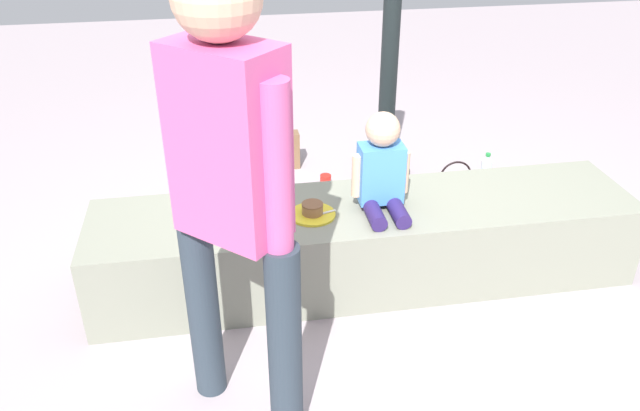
% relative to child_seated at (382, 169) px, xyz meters
% --- Properties ---
extents(ground_plane, '(12.00, 12.00, 0.00)m').
position_rel_child_seated_xyz_m(ground_plane, '(-0.06, 0.03, -0.64)').
color(ground_plane, '#A09398').
extents(concrete_ledge, '(2.68, 0.59, 0.43)m').
position_rel_child_seated_xyz_m(concrete_ledge, '(-0.06, 0.03, -0.43)').
color(concrete_ledge, gray).
rests_on(concrete_ledge, ground_plane).
extents(child_seated, '(0.28, 0.32, 0.48)m').
position_rel_child_seated_xyz_m(child_seated, '(0.00, 0.00, 0.00)').
color(child_seated, '#2B1D55').
rests_on(child_seated, concrete_ledge).
extents(adult_standing, '(0.41, 0.40, 1.73)m').
position_rel_child_seated_xyz_m(adult_standing, '(-0.71, -0.74, 0.40)').
color(adult_standing, '#2B3741').
rests_on(adult_standing, ground_plane).
extents(cake_plate, '(0.22, 0.22, 0.07)m').
position_rel_child_seated_xyz_m(cake_plate, '(-0.33, -0.01, -0.19)').
color(cake_plate, yellow).
rests_on(cake_plate, concrete_ledge).
extents(gift_bag, '(0.22, 0.12, 0.37)m').
position_rel_child_seated_xyz_m(gift_bag, '(-0.77, 0.79, -0.48)').
color(gift_bag, '#4C99E0').
rests_on(gift_bag, ground_plane).
extents(railing_post, '(0.36, 0.36, 1.26)m').
position_rel_child_seated_xyz_m(railing_post, '(0.35, 1.17, -0.16)').
color(railing_post, black).
rests_on(railing_post, ground_plane).
extents(water_bottle_near_gift, '(0.07, 0.07, 0.18)m').
position_rel_child_seated_xyz_m(water_bottle_near_gift, '(-0.86, 0.53, -0.56)').
color(water_bottle_near_gift, silver).
rests_on(water_bottle_near_gift, ground_plane).
extents(water_bottle_far_side, '(0.07, 0.07, 0.22)m').
position_rel_child_seated_xyz_m(water_bottle_far_side, '(0.97, 0.92, -0.54)').
color(water_bottle_far_side, silver).
rests_on(water_bottle_far_side, ground_plane).
extents(party_cup_red, '(0.07, 0.07, 0.10)m').
position_rel_child_seated_xyz_m(party_cup_red, '(-0.08, 1.04, -0.59)').
color(party_cup_red, red).
rests_on(party_cup_red, ground_plane).
extents(handbag_black_leather, '(0.27, 0.12, 0.29)m').
position_rel_child_seated_xyz_m(handbag_black_leather, '(0.67, 0.71, -0.54)').
color(handbag_black_leather, black).
rests_on(handbag_black_leather, ground_plane).
extents(handbag_brown_canvas, '(0.30, 0.11, 0.36)m').
position_rel_child_seated_xyz_m(handbag_brown_canvas, '(-0.35, 1.41, -0.51)').
color(handbag_brown_canvas, brown).
rests_on(handbag_brown_canvas, ground_plane).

